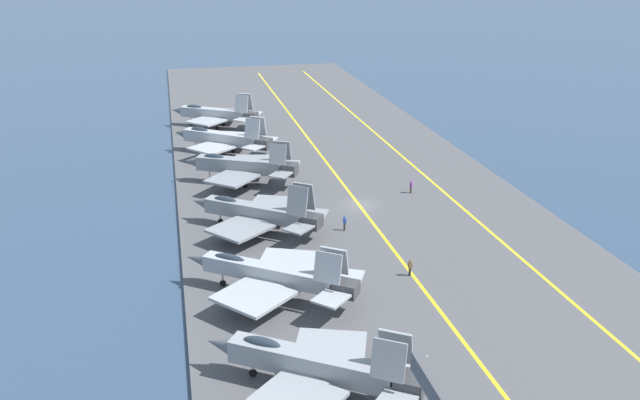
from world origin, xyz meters
The scene contains 13 objects.
ground_plane centered at (0.00, 0.00, 0.00)m, with size 2000.00×2000.00×0.00m, color #2D425B.
carrier_deck centered at (0.00, 0.00, 0.20)m, with size 207.30×44.18×0.40m, color #4C4C4F.
deck_stripe_foul_line centered at (0.00, -12.15, 0.40)m, with size 186.57×0.36×0.01m, color yellow.
deck_stripe_centerline centered at (0.00, 0.00, 0.40)m, with size 186.57×0.36×0.01m, color yellow.
parked_jet_nearest centered at (-35.27, 13.28, 2.66)m, with size 13.06×16.09×5.89m.
parked_jet_second centered at (-20.71, 14.08, 2.72)m, with size 14.00×16.33×5.77m.
parked_jet_third centered at (-5.17, 13.38, 2.66)m, with size 14.06×15.41×6.34m.
parked_jet_fourth centered at (10.83, 13.33, 3.07)m, with size 13.82×15.85×6.29m.
parked_jet_fifth centered at (25.34, 14.56, 2.93)m, with size 13.68×15.95×6.40m.
parked_jet_sixth centered at (41.93, 14.45, 2.90)m, with size 13.15×16.03×6.36m.
crew_brown_vest centered at (-19.46, 0.32, 1.35)m, with size 0.26×0.38×1.73m.
crew_blue_vest centered at (-7.27, 3.77, 1.38)m, with size 0.32×0.42×1.78m.
crew_purple_vest centered at (2.72, -7.76, 1.39)m, with size 0.46×0.43×1.79m.
Camera 1 is at (-75.54, 21.88, 31.03)m, focal length 38.00 mm.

